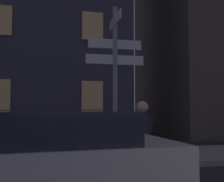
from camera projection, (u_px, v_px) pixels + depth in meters
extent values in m
cube|color=gray|center=(142.00, 157.00, 7.94)|extent=(40.00, 2.59, 0.14)
cylinder|color=gray|center=(115.00, 83.00, 7.03)|extent=(0.12, 0.12, 3.94)
cube|color=beige|center=(115.00, 20.00, 7.12)|extent=(0.03, 1.15, 0.24)
cube|color=white|center=(115.00, 44.00, 7.08)|extent=(1.39, 0.03, 0.24)
cube|color=white|center=(115.00, 60.00, 7.06)|extent=(1.51, 0.03, 0.24)
cube|color=beige|center=(19.00, 172.00, 3.44)|extent=(4.07, 1.94, 0.70)
cube|color=#23282D|center=(47.00, 127.00, 3.56)|extent=(2.12, 1.70, 0.40)
cylinder|color=black|center=(104.00, 178.00, 4.61)|extent=(0.65, 0.25, 0.64)
torus|color=black|center=(176.00, 169.00, 5.14)|extent=(0.72, 0.08, 0.72)
torus|color=black|center=(118.00, 171.00, 4.92)|extent=(0.72, 0.08, 0.72)
cylinder|color=red|center=(148.00, 156.00, 5.05)|extent=(1.00, 0.07, 0.04)
cylinder|color=#26262D|center=(142.00, 130.00, 5.06)|extent=(0.46, 0.33, 0.61)
sphere|color=tan|center=(142.00, 107.00, 5.08)|extent=(0.22, 0.22, 0.22)
cylinder|color=black|center=(144.00, 157.00, 5.12)|extent=(0.34, 0.13, 0.55)
cylinder|color=black|center=(147.00, 159.00, 4.95)|extent=(0.34, 0.13, 0.55)
cube|color=#F2C672|center=(92.00, 95.00, 11.59)|extent=(0.90, 0.06, 1.20)
cube|color=#F2C672|center=(0.00, 20.00, 10.93)|extent=(0.90, 0.06, 1.20)
cube|color=#F2C672|center=(93.00, 26.00, 11.77)|extent=(0.90, 0.06, 1.20)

